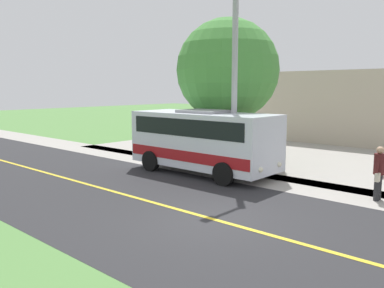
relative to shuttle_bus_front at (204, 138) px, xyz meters
name	(u,v)px	position (x,y,z in m)	size (l,w,h in m)	color
ground_plane	(213,220)	(4.53, 4.17, -1.51)	(120.00, 120.00, 0.00)	#548442
road_surface	(213,219)	(4.53, 4.17, -1.50)	(8.00, 100.00, 0.01)	#28282B
sidewalk	(299,186)	(-0.67, 4.17, -1.50)	(2.40, 100.00, 0.01)	#9E9991
road_centre_line	(213,219)	(4.53, 4.17, -1.50)	(0.16, 100.00, 0.00)	gold
shuttle_bus_front	(204,138)	(0.00, 0.00, 0.00)	(2.71, 6.63, 2.73)	silver
pedestrian_with_bags	(379,171)	(-0.56, 6.97, -0.54)	(0.72, 0.34, 1.78)	#262628
street_light_pole	(233,69)	(-0.35, 1.24, 2.92)	(1.97, 0.24, 8.04)	#9E9EA3
tree_curbside	(228,70)	(-2.87, -0.90, 3.00)	(4.97, 4.97, 7.00)	brown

